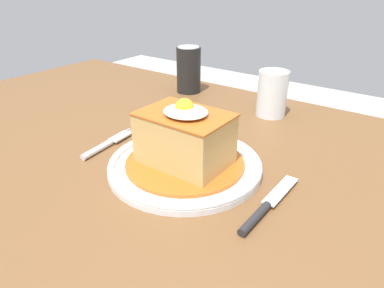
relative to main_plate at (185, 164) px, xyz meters
name	(u,v)px	position (x,y,z in m)	size (l,w,h in m)	color
dining_table	(165,194)	(-0.08, 0.03, -0.11)	(1.41, 0.84, 0.73)	brown
main_plate	(185,164)	(0.00, 0.00, 0.00)	(0.26, 0.26, 0.02)	white
sandwich_meal	(185,141)	(0.00, 0.00, 0.05)	(0.20, 0.20, 0.12)	#B75B1E
fork	(105,145)	(-0.17, -0.03, 0.00)	(0.03, 0.14, 0.01)	silver
knife	(263,210)	(0.16, -0.03, 0.00)	(0.02, 0.17, 0.01)	#262628
soda_can	(189,70)	(-0.25, 0.34, 0.05)	(0.07, 0.07, 0.12)	black
drinking_glass	(272,97)	(0.01, 0.32, 0.04)	(0.07, 0.07, 0.10)	silver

